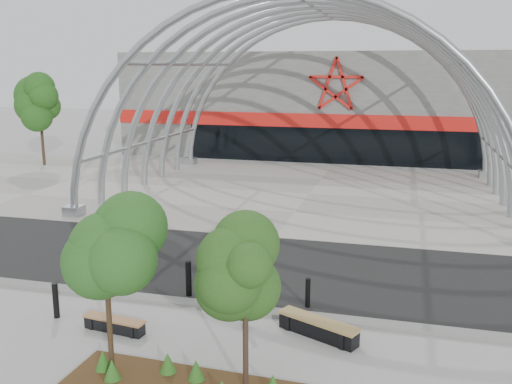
{
  "coord_description": "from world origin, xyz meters",
  "views": [
    {
      "loc": [
        5.08,
        -15.03,
        6.97
      ],
      "look_at": [
        0.0,
        4.0,
        2.6
      ],
      "focal_mm": 40.0,
      "sensor_mm": 36.0,
      "label": 1
    }
  ],
  "objects_px": {
    "bench_0": "(114,325)",
    "bench_1": "(318,328)",
    "street_tree_0": "(106,262)",
    "bollard_2": "(221,280)",
    "street_tree_1": "(245,277)"
  },
  "relations": [
    {
      "from": "bench_0",
      "to": "bollard_2",
      "type": "relative_size",
      "value": 1.67
    },
    {
      "from": "bench_0",
      "to": "bench_1",
      "type": "relative_size",
      "value": 0.79
    },
    {
      "from": "street_tree_0",
      "to": "bench_0",
      "type": "relative_size",
      "value": 2.1
    },
    {
      "from": "bench_1",
      "to": "bollard_2",
      "type": "height_order",
      "value": "bollard_2"
    },
    {
      "from": "street_tree_0",
      "to": "bench_0",
      "type": "distance_m",
      "value": 3.46
    },
    {
      "from": "bench_0",
      "to": "bollard_2",
      "type": "height_order",
      "value": "bollard_2"
    },
    {
      "from": "bench_1",
      "to": "bollard_2",
      "type": "xyz_separation_m",
      "value": [
        -3.3,
        1.89,
        0.31
      ]
    },
    {
      "from": "street_tree_1",
      "to": "bench_0",
      "type": "height_order",
      "value": "street_tree_1"
    },
    {
      "from": "street_tree_0",
      "to": "bench_1",
      "type": "height_order",
      "value": "street_tree_0"
    },
    {
      "from": "street_tree_1",
      "to": "bench_0",
      "type": "bearing_deg",
      "value": 156.24
    },
    {
      "from": "street_tree_1",
      "to": "street_tree_0",
      "type": "bearing_deg",
      "value": -176.2
    },
    {
      "from": "street_tree_0",
      "to": "bollard_2",
      "type": "xyz_separation_m",
      "value": [
        0.96,
        5.04,
        -2.21
      ]
    },
    {
      "from": "bollard_2",
      "to": "street_tree_1",
      "type": "bearing_deg",
      "value": -65.85
    },
    {
      "from": "bench_0",
      "to": "bollard_2",
      "type": "distance_m",
      "value": 3.63
    },
    {
      "from": "street_tree_0",
      "to": "street_tree_1",
      "type": "xyz_separation_m",
      "value": [
        3.13,
        0.21,
        -0.12
      ]
    }
  ]
}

